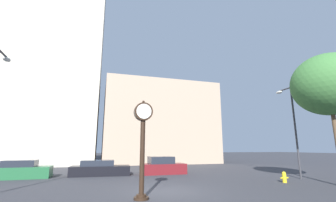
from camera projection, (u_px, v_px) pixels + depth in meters
ground_plane at (165, 191)px, 11.62m from camera, size 200.00×200.00×0.00m
building_tall_tower at (57, 63)px, 34.28m from camera, size 13.15×12.00×30.02m
building_storefront_row at (157, 124)px, 36.90m from camera, size 16.97×12.00×12.13m
street_clock at (143, 136)px, 10.31m from camera, size 0.85×0.66×4.41m
car_green at (22, 171)px, 16.70m from camera, size 3.92×1.81×1.32m
car_black at (100, 169)px, 18.41m from camera, size 4.78×1.99×1.23m
car_maroon at (162, 167)px, 19.64m from camera, size 3.85×1.90×1.47m
fire_hydrant_far at (284, 177)px, 14.62m from camera, size 0.59×0.26×0.70m
street_lamp_right at (290, 117)px, 17.59m from camera, size 0.36×1.57×7.00m
bare_tree at (328, 85)px, 14.25m from camera, size 4.37×4.37×8.13m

